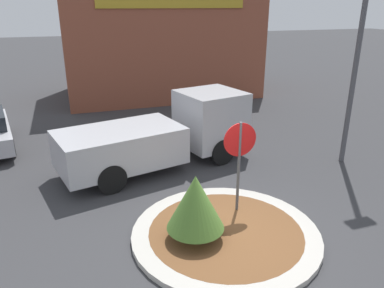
% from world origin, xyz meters
% --- Properties ---
extents(ground_plane, '(120.00, 120.00, 0.00)m').
position_xyz_m(ground_plane, '(0.00, 0.00, 0.00)').
color(ground_plane, '#38383A').
extents(traffic_island, '(4.23, 4.23, 0.13)m').
position_xyz_m(traffic_island, '(0.00, 0.00, 0.07)').
color(traffic_island, '#BCB7AD').
rests_on(traffic_island, ground_plane).
extents(stop_sign, '(0.82, 0.07, 2.40)m').
position_xyz_m(stop_sign, '(0.65, 0.80, 1.68)').
color(stop_sign, '#4C4C51').
rests_on(stop_sign, ground_plane).
extents(island_shrub, '(1.25, 1.25, 1.50)m').
position_xyz_m(island_shrub, '(-0.74, -0.04, 1.02)').
color(island_shrub, brown).
rests_on(island_shrub, traffic_island).
extents(utility_truck, '(6.35, 3.32, 2.21)m').
position_xyz_m(utility_truck, '(-0.25, 4.32, 1.07)').
color(utility_truck, '#B2B2B7').
rests_on(utility_truck, ground_plane).
extents(storefront_building, '(10.30, 6.07, 5.99)m').
position_xyz_m(storefront_building, '(2.18, 14.52, 3.00)').
color(storefront_building, brown).
rests_on(storefront_building, ground_plane).
extents(light_pole, '(0.70, 0.30, 7.61)m').
position_xyz_m(light_pole, '(5.39, 2.71, 4.38)').
color(light_pole, '#4C4C51').
rests_on(light_pole, ground_plane).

